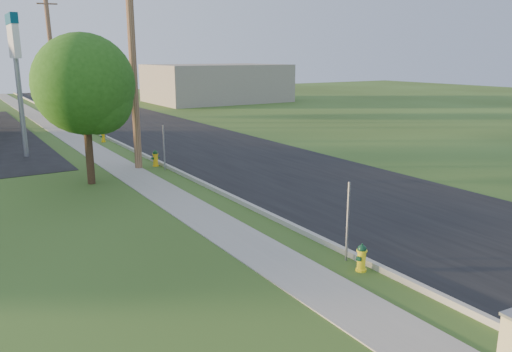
{
  "coord_description": "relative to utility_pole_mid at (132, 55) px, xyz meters",
  "views": [
    {
      "loc": [
        -7.71,
        -4.36,
        4.92
      ],
      "look_at": [
        0.0,
        8.0,
        1.4
      ],
      "focal_mm": 35.0,
      "sensor_mm": 36.0,
      "label": 1
    }
  ],
  "objects": [
    {
      "name": "utility_pole_far",
      "position": [
        0.0,
        18.0,
        -0.15
      ],
      "size": [
        1.4,
        0.32,
        9.5
      ],
      "color": "brown",
      "rests_on": "ground"
    },
    {
      "name": "sidewalk",
      "position": [
        -0.65,
        -7.0,
        -4.94
      ],
      "size": [
        1.5,
        120.0,
        0.03
      ],
      "primitive_type": "cube",
      "color": "gray",
      "rests_on": "ground"
    },
    {
      "name": "sign_post_mid",
      "position": [
        0.85,
        -1.0,
        -3.95
      ],
      "size": [
        0.05,
        0.04,
        2.0
      ],
      "primitive_type": "cube",
      "color": "gray",
      "rests_on": "ground"
    },
    {
      "name": "ground_plane",
      "position": [
        0.6,
        -17.0,
        -4.95
      ],
      "size": [
        140.0,
        140.0,
        0.0
      ],
      "primitive_type": "plane",
      "color": "#324919",
      "rests_on": "ground"
    },
    {
      "name": "hydrant_mid",
      "position": [
        0.79,
        -0.03,
        -4.58
      ],
      "size": [
        0.38,
        0.34,
        0.75
      ],
      "color": "yellow",
      "rests_on": "ground"
    },
    {
      "name": "hydrant_near",
      "position": [
        0.73,
        -13.45,
        -4.62
      ],
      "size": [
        0.35,
        0.31,
        0.68
      ],
      "color": "yellow",
      "rests_on": "ground"
    },
    {
      "name": "utility_pole_mid",
      "position": [
        0.0,
        0.0,
        0.0
      ],
      "size": [
        1.4,
        0.32,
        9.8
      ],
      "color": "brown",
      "rests_on": "ground"
    },
    {
      "name": "sign_post_far",
      "position": [
        0.85,
        11.2,
        -3.95
      ],
      "size": [
        0.05,
        0.04,
        2.0
      ],
      "primitive_type": "cube",
      "color": "gray",
      "rests_on": "ground"
    },
    {
      "name": "road",
      "position": [
        5.1,
        -7.0,
        -4.94
      ],
      "size": [
        8.0,
        120.0,
        0.02
      ],
      "primitive_type": "cube",
      "color": "black",
      "rests_on": "ground"
    },
    {
      "name": "hydrant_far",
      "position": [
        0.58,
        7.84,
        -4.63
      ],
      "size": [
        0.35,
        0.31,
        0.66
      ],
      "color": "#E8B20E",
      "rests_on": "ground"
    },
    {
      "name": "tree_verge",
      "position": [
        -2.42,
        -1.78,
        -1.23
      ],
      "size": [
        3.82,
        3.82,
        5.79
      ],
      "color": "#322213",
      "rests_on": "ground"
    },
    {
      "name": "distant_building",
      "position": [
        18.6,
        28.0,
        -2.95
      ],
      "size": [
        14.0,
        10.0,
        4.0
      ],
      "primitive_type": "cube",
      "color": "gray",
      "rests_on": "ground"
    },
    {
      "name": "curb",
      "position": [
        1.1,
        -7.0,
        -4.88
      ],
      "size": [
        0.15,
        120.0,
        0.15
      ],
      "primitive_type": "cube",
      "color": "#A5A397",
      "rests_on": "ground"
    },
    {
      "name": "price_pylon",
      "position": [
        -3.9,
        5.5,
        0.48
      ],
      "size": [
        0.34,
        2.04,
        6.85
      ],
      "color": "gray",
      "rests_on": "ground"
    },
    {
      "name": "sign_post_near",
      "position": [
        0.85,
        -12.8,
        -3.95
      ],
      "size": [
        0.05,
        0.04,
        2.0
      ],
      "primitive_type": "cube",
      "color": "gray",
      "rests_on": "ground"
    }
  ]
}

